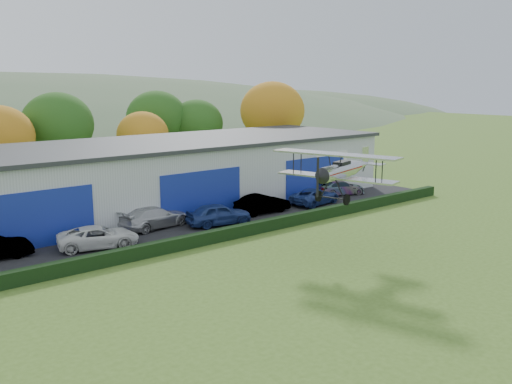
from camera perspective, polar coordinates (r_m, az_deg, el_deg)
ground at (r=23.88m, az=15.43°, el=-14.20°), size 300.00×300.00×0.00m
apron at (r=40.42m, az=-7.03°, el=-3.33°), size 48.00×9.00×0.05m
hedge at (r=36.50m, az=-2.95°, el=-4.23°), size 46.00×0.60×0.80m
hangar at (r=46.76m, az=-9.68°, el=1.85°), size 40.60×12.60×5.30m
tree_belt at (r=56.12m, az=-20.03°, el=5.90°), size 75.70×13.22×10.12m
car_2 at (r=35.80m, az=-15.68°, el=-4.41°), size 5.31×3.56×1.35m
car_3 at (r=39.71m, az=-10.28°, el=-2.53°), size 5.47×2.83×1.52m
car_4 at (r=39.95m, az=-3.81°, el=-2.24°), size 4.89×2.73×1.57m
car_5 at (r=43.42m, az=0.66°, el=-1.20°), size 4.56×1.69×1.49m
car_6 at (r=46.90m, az=6.01°, el=-0.43°), size 5.03×2.85×1.32m
car_7 at (r=51.09m, az=8.54°, el=0.46°), size 4.91×3.11×1.32m
biplane at (r=33.14m, az=8.74°, el=2.35°), size 6.73×7.63×2.85m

